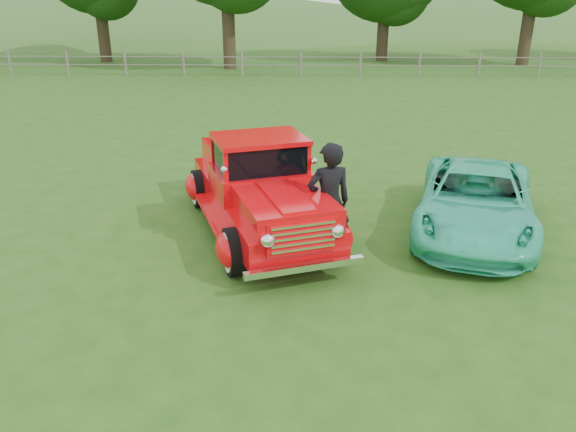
{
  "coord_description": "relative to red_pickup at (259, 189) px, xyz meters",
  "views": [
    {
      "loc": [
        0.08,
        -7.32,
        4.1
      ],
      "look_at": [
        -0.13,
        1.2,
        0.66
      ],
      "focal_mm": 35.0,
      "sensor_mm": 36.0,
      "label": 1
    }
  ],
  "objects": [
    {
      "name": "distant_hills",
      "position": [
        -3.42,
        57.35,
        -5.34
      ],
      "size": [
        116.0,
        60.0,
        18.0
      ],
      "color": "#2C6023",
      "rests_on": "ground"
    },
    {
      "name": "man",
      "position": [
        1.18,
        -1.14,
        0.18
      ],
      "size": [
        0.82,
        0.65,
        1.96
      ],
      "primitive_type": "imported",
      "rotation": [
        0.0,
        0.0,
        3.43
      ],
      "color": "black",
      "rests_on": "ground"
    },
    {
      "name": "ground",
      "position": [
        0.67,
        -2.11,
        -0.8
      ],
      "size": [
        140.0,
        140.0,
        0.0
      ],
      "primitive_type": "plane",
      "color": "#214E14",
      "rests_on": "ground"
    },
    {
      "name": "teal_sedan",
      "position": [
        3.88,
        0.05,
        -0.2
      ],
      "size": [
        3.1,
        4.67,
        1.19
      ],
      "primitive_type": "imported",
      "rotation": [
        0.0,
        0.0,
        -0.28
      ],
      "color": "#32CA9C",
      "rests_on": "ground"
    },
    {
      "name": "red_pickup",
      "position": [
        0.0,
        0.0,
        0.0
      ],
      "size": [
        3.38,
        5.28,
        1.78
      ],
      "rotation": [
        0.0,
        0.0,
        0.34
      ],
      "color": "black",
      "rests_on": "ground"
    },
    {
      "name": "fence_line",
      "position": [
        0.67,
        19.89,
        -0.19
      ],
      "size": [
        48.0,
        0.12,
        1.2
      ],
      "color": "#6A6559",
      "rests_on": "ground"
    }
  ]
}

